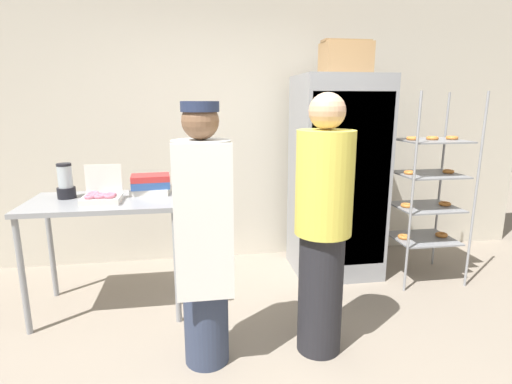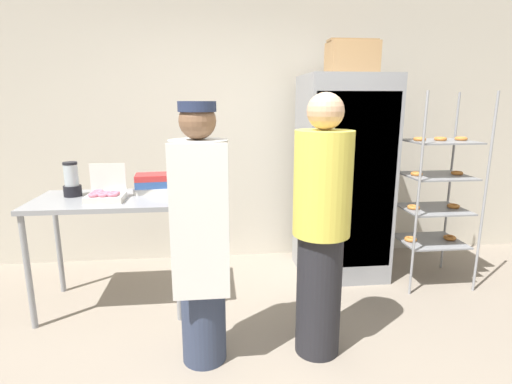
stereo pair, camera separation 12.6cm
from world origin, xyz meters
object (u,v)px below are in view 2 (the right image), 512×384
at_px(blender_pitcher, 72,181).
at_px(cardboard_storage_box, 352,58).
at_px(binder_stack, 155,183).
at_px(refrigerator, 342,178).
at_px(person_customer, 321,228).
at_px(donut_box, 105,195).
at_px(baking_rack, 435,192).
at_px(person_baker, 201,234).

bearing_deg(blender_pitcher, cardboard_storage_box, 8.69).
bearing_deg(blender_pitcher, binder_stack, 4.58).
bearing_deg(binder_stack, cardboard_storage_box, 10.18).
bearing_deg(blender_pitcher, refrigerator, 8.60).
bearing_deg(person_customer, blender_pitcher, 153.57).
relative_size(donut_box, blender_pitcher, 1.00).
height_order(baking_rack, cardboard_storage_box, cardboard_storage_box).
xyz_separation_m(blender_pitcher, person_customer, (1.79, -0.89, -0.16)).
bearing_deg(binder_stack, donut_box, -143.66).
height_order(blender_pitcher, binder_stack, blender_pitcher).
bearing_deg(refrigerator, baking_rack, -20.10).
distance_m(binder_stack, person_baker, 1.04).
distance_m(baking_rack, cardboard_storage_box, 1.42).
relative_size(baking_rack, cardboard_storage_box, 3.99).
distance_m(refrigerator, person_customer, 1.36).
bearing_deg(donut_box, binder_stack, 36.34).
height_order(donut_box, person_customer, person_customer).
height_order(baking_rack, person_customer, baking_rack).
height_order(binder_stack, person_baker, person_baker).
bearing_deg(cardboard_storage_box, baking_rack, -21.61).
bearing_deg(refrigerator, cardboard_storage_box, 14.64).
relative_size(cardboard_storage_box, person_customer, 0.25).
relative_size(blender_pitcher, person_customer, 0.16).
bearing_deg(person_baker, refrigerator, 44.03).
xyz_separation_m(baking_rack, person_customer, (-1.32, -0.96, 0.01)).
relative_size(binder_stack, person_baker, 0.19).
height_order(donut_box, person_baker, person_baker).
relative_size(refrigerator, person_customer, 1.11).
height_order(person_baker, person_customer, person_customer).
bearing_deg(cardboard_storage_box, refrigerator, -165.36).
distance_m(donut_box, blender_pitcher, 0.37).
bearing_deg(person_customer, donut_box, 155.00).
distance_m(baking_rack, donut_box, 2.82).
xyz_separation_m(cardboard_storage_box, person_customer, (-0.58, -1.25, -1.16)).
bearing_deg(donut_box, person_baker, -43.87).
height_order(binder_stack, cardboard_storage_box, cardboard_storage_box).
xyz_separation_m(cardboard_storage_box, person_baker, (-1.33, -1.27, -1.17)).
bearing_deg(baking_rack, cardboard_storage_box, 158.39).
bearing_deg(baking_rack, person_baker, -154.85).
bearing_deg(baking_rack, refrigerator, 159.90).
bearing_deg(blender_pitcher, person_customer, -26.43).
relative_size(blender_pitcher, binder_stack, 0.85).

